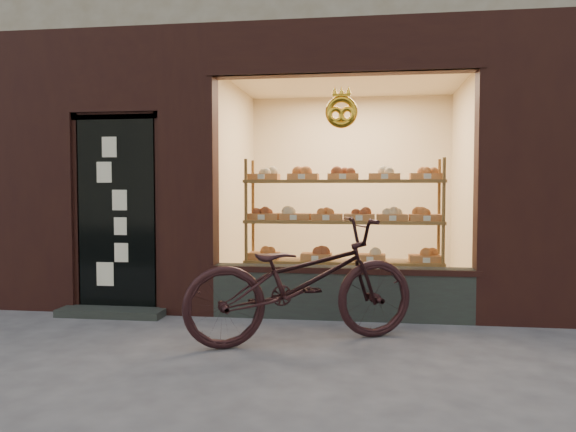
# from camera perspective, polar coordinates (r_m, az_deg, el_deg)

# --- Properties ---
(ground) EXTENTS (90.00, 90.00, 0.00)m
(ground) POSITION_cam_1_polar(r_m,az_deg,el_deg) (4.06, -2.70, -16.98)
(ground) COLOR #44454A
(display_shelf) EXTENTS (2.20, 0.45, 1.70)m
(display_shelf) POSITION_cam_1_polar(r_m,az_deg,el_deg) (6.32, 5.61, -1.56)
(display_shelf) COLOR brown
(display_shelf) RESTS_ON ground
(bicycle) EXTENTS (2.23, 1.54, 1.11)m
(bicycle) POSITION_cam_1_polar(r_m,az_deg,el_deg) (5.01, 1.40, -6.58)
(bicycle) COLOR black
(bicycle) RESTS_ON ground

